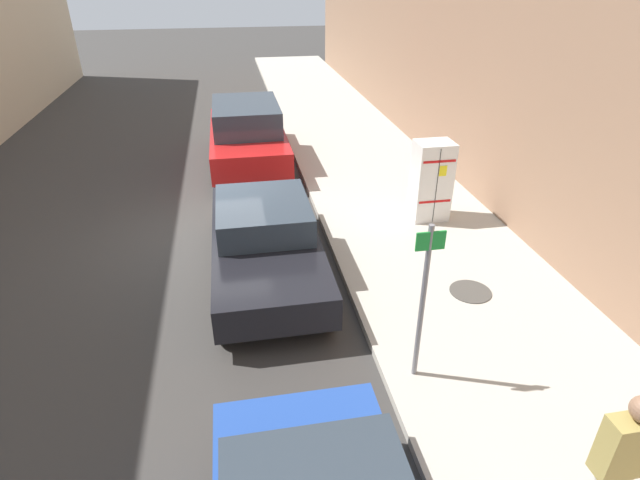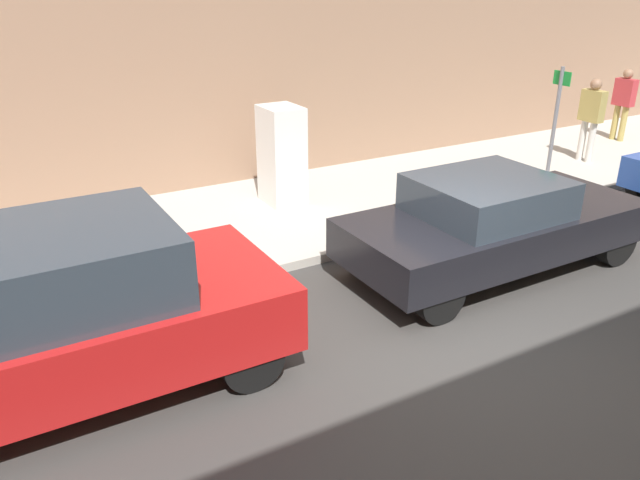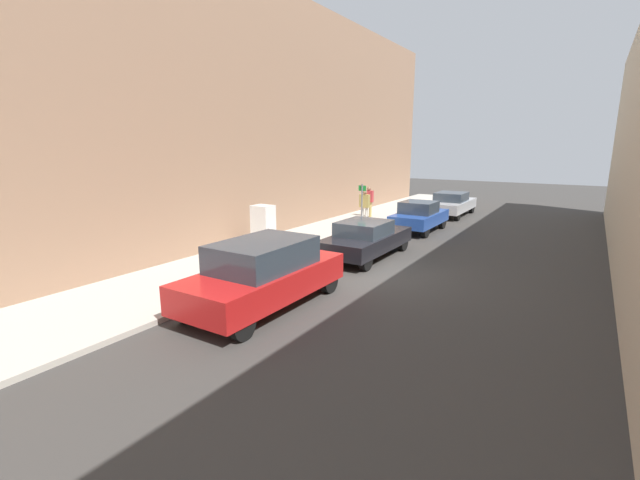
% 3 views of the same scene
% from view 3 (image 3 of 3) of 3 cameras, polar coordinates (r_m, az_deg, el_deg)
% --- Properties ---
extents(ground_plane, '(80.00, 80.00, 0.00)m').
position_cam_3_polar(ground_plane, '(14.11, 7.28, -4.31)').
color(ground_plane, '#383533').
extents(sidewalk_slab, '(3.85, 44.00, 0.14)m').
position_cam_3_polar(sidewalk_slab, '(16.34, -6.74, -1.71)').
color(sidewalk_slab, '#B2ADA0').
rests_on(sidewalk_slab, ground).
extents(building_facade_near, '(2.48, 39.60, 10.65)m').
position_cam_3_polar(building_facade_near, '(18.06, -15.34, 16.09)').
color(building_facade_near, '#937056').
rests_on(building_facade_near, ground).
extents(discarded_refrigerator, '(0.77, 0.63, 1.70)m').
position_cam_3_polar(discarded_refrigerator, '(16.53, -7.57, 1.68)').
color(discarded_refrigerator, white).
rests_on(discarded_refrigerator, sidewalk_slab).
extents(manhole_cover, '(0.70, 0.70, 0.02)m').
position_cam_3_polar(manhole_cover, '(18.77, -1.15, 0.46)').
color(manhole_cover, '#47443F').
rests_on(manhole_cover, sidewalk_slab).
extents(street_sign_post, '(0.36, 0.07, 2.27)m').
position_cam_3_polar(street_sign_post, '(19.18, 5.59, 4.53)').
color(street_sign_post, slate).
rests_on(street_sign_post, sidewalk_slab).
extents(pedestrian_walking_far, '(0.49, 0.23, 1.69)m').
position_cam_3_polar(pedestrian_walking_far, '(24.09, 6.53, 5.41)').
color(pedestrian_walking_far, '#A8934C').
rests_on(pedestrian_walking_far, sidewalk_slab).
extents(pedestrian_standing_near, '(0.51, 0.23, 1.75)m').
position_cam_3_polar(pedestrian_standing_near, '(21.74, 5.95, 4.77)').
color(pedestrian_standing_near, beige).
rests_on(pedestrian_standing_near, sidewalk_slab).
extents(parked_suv_red, '(2.00, 4.73, 1.73)m').
position_cam_3_polar(parked_suv_red, '(10.97, -7.54, -4.39)').
color(parked_suv_red, red).
rests_on(parked_suv_red, ground).
extents(parked_sedan_dark, '(1.83, 4.42, 1.38)m').
position_cam_3_polar(parked_sedan_dark, '(15.82, 6.13, 0.21)').
color(parked_sedan_dark, black).
rests_on(parked_sedan_dark, ground).
extents(parked_hatchback_blue, '(1.73, 3.82, 1.46)m').
position_cam_3_polar(parked_hatchback_blue, '(21.06, 13.09, 3.14)').
color(parked_hatchback_blue, '#23479E').
rests_on(parked_hatchback_blue, ground).
extents(parked_sedan_silver, '(1.82, 4.46, 1.39)m').
position_cam_3_polar(parked_sedan_silver, '(26.34, 17.13, 4.67)').
color(parked_sedan_silver, silver).
rests_on(parked_sedan_silver, ground).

